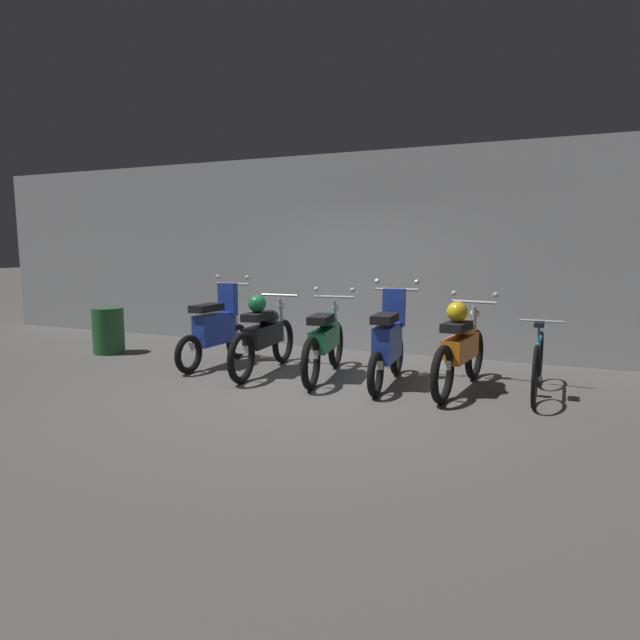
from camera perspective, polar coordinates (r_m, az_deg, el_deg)
ground_plane at (r=6.52m, az=-1.77°, el=-7.36°), size 80.00×80.00×0.00m
back_wall at (r=8.89m, az=5.63°, el=7.08°), size 16.00×0.30×3.21m
motorbike_slot_0 at (r=7.90m, az=-10.99°, el=-0.94°), size 0.59×1.68×1.29m
motorbike_slot_1 at (r=7.34m, az=-5.97°, el=-1.51°), size 0.56×1.95×1.08m
motorbike_slot_2 at (r=7.05m, az=0.53°, el=-2.13°), size 0.59×1.94×1.15m
motorbike_slot_3 at (r=6.71m, az=7.24°, el=-2.38°), size 0.59×1.68×1.29m
motorbike_slot_4 at (r=6.59m, az=14.71°, el=-2.75°), size 0.58×1.94×1.15m
bicycle at (r=6.64m, az=22.12°, el=-4.45°), size 0.50×1.73×0.89m
trash_bin at (r=9.30m, az=-21.56°, el=-1.05°), size 0.49×0.49×0.74m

